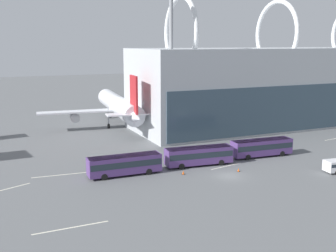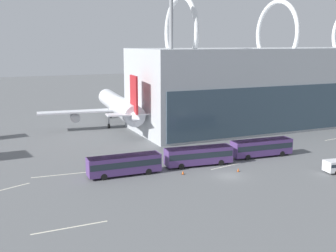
{
  "view_description": "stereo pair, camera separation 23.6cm",
  "coord_description": "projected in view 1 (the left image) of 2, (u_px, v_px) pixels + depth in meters",
  "views": [
    {
      "loc": [
        -34.28,
        -53.75,
        20.48
      ],
      "look_at": [
        -0.64,
        22.24,
        4.0
      ],
      "focal_mm": 45.0,
      "sensor_mm": 36.0,
      "label": 1
    },
    {
      "loc": [
        -34.07,
        -53.84,
        20.48
      ],
      "look_at": [
        -0.64,
        22.24,
        4.0
      ],
      "focal_mm": 45.0,
      "sensor_mm": 36.0,
      "label": 2
    }
  ],
  "objects": [
    {
      "name": "shuttle_bus_2",
      "position": [
        262.0,
        147.0,
        76.84
      ],
      "size": [
        11.73,
        3.58,
        3.13
      ],
      "rotation": [
        0.0,
        0.0,
        -0.07
      ],
      "color": "#56387A",
      "rests_on": "ground_plane"
    },
    {
      "name": "lane_stripe_1",
      "position": [
        8.0,
        189.0,
        60.05
      ],
      "size": [
        6.39,
        2.8,
        0.01
      ],
      "primitive_type": "cube",
      "rotation": [
        0.0,
        0.0,
        0.39
      ],
      "color": "silver",
      "rests_on": "ground_plane"
    },
    {
      "name": "ground_plane",
      "position": [
        229.0,
        176.0,
        65.81
      ],
      "size": [
        440.0,
        440.0,
        0.0
      ],
      "primitive_type": "plane",
      "color": "slate"
    },
    {
      "name": "lane_stripe_4",
      "position": [
        335.0,
        139.0,
        91.5
      ],
      "size": [
        6.86,
        1.17,
        0.01
      ],
      "primitive_type": "cube",
      "rotation": [
        0.0,
        0.0,
        0.13
      ],
      "color": "silver",
      "rests_on": "ground_plane"
    },
    {
      "name": "traffic_cone_0",
      "position": [
        183.0,
        172.0,
        66.6
      ],
      "size": [
        0.49,
        0.49,
        0.61
      ],
      "color": "black",
      "rests_on": "ground_plane"
    },
    {
      "name": "floodlight_mast",
      "position": [
        171.0,
        57.0,
        85.79
      ],
      "size": [
        2.47,
        2.47,
        30.5
      ],
      "color": "gray",
      "rests_on": "ground_plane"
    },
    {
      "name": "airliner_parked_remote",
      "position": [
        270.0,
        94.0,
        128.91
      ],
      "size": [
        30.2,
        28.75,
        15.45
      ],
      "rotation": [
        0.0,
        0.0,
        2.3
      ],
      "color": "silver",
      "rests_on": "ground_plane"
    },
    {
      "name": "airliner_at_gate_far",
      "position": [
        120.0,
        106.0,
        103.01
      ],
      "size": [
        39.24,
        40.9,
        13.8
      ],
      "rotation": [
        0.0,
        0.0,
        1.47
      ],
      "color": "silver",
      "rests_on": "ground_plane"
    },
    {
      "name": "shuttle_bus_0",
      "position": [
        125.0,
        164.0,
        65.94
      ],
      "size": [
        11.64,
        3.13,
        3.13
      ],
      "rotation": [
        0.0,
        0.0,
        -0.03
      ],
      "color": "#56387A",
      "rests_on": "ground_plane"
    },
    {
      "name": "lane_stripe_0",
      "position": [
        71.0,
        228.0,
        47.41
      ],
      "size": [
        8.67,
        0.37,
        0.01
      ],
      "primitive_type": "cube",
      "rotation": [
        0.0,
        0.0,
        0.01
      ],
      "color": "silver",
      "rests_on": "ground_plane"
    },
    {
      "name": "lane_stripe_2",
      "position": [
        63.0,
        175.0,
        66.43
      ],
      "size": [
        9.52,
        0.95,
        0.01
      ],
      "primitive_type": "cube",
      "rotation": [
        0.0,
        0.0,
        -0.07
      ],
      "color": "silver",
      "rests_on": "ground_plane"
    },
    {
      "name": "traffic_cone_1",
      "position": [
        238.0,
        170.0,
        68.04
      ],
      "size": [
        0.44,
        0.44,
        0.58
      ],
      "color": "black",
      "rests_on": "ground_plane"
    },
    {
      "name": "shuttle_bus_1",
      "position": [
        199.0,
        155.0,
        71.23
      ],
      "size": [
        11.79,
        3.95,
        3.13
      ],
      "rotation": [
        0.0,
        0.0,
        -0.1
      ],
      "color": "#56387A",
      "rests_on": "ground_plane"
    },
    {
      "name": "lane_stripe_3",
      "position": [
        226.0,
        166.0,
        71.03
      ],
      "size": [
        6.68,
        1.57,
        0.01
      ],
      "primitive_type": "cube",
      "rotation": [
        0.0,
        0.0,
        0.2
      ],
      "color": "silver",
      "rests_on": "ground_plane"
    }
  ]
}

